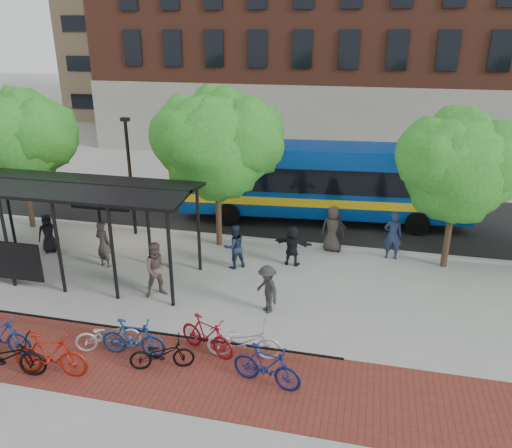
% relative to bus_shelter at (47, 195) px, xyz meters
% --- Properties ---
extents(ground, '(160.00, 160.00, 0.00)m').
position_rel_bus_shelter_xyz_m(ground, '(8.13, 0.48, -3.00)').
color(ground, '#9E9E99').
rests_on(ground, ground).
extents(asphalt_street, '(160.00, 8.00, 0.01)m').
position_rel_bus_shelter_xyz_m(asphalt_street, '(8.13, 8.48, -2.99)').
color(asphalt_street, black).
rests_on(asphalt_street, ground).
extents(curb, '(160.00, 0.25, 0.12)m').
position_rel_bus_shelter_xyz_m(curb, '(8.13, 4.48, -2.94)').
color(curb, '#B7B7B2').
rests_on(curb, ground).
extents(brick_strip, '(24.00, 3.00, 0.01)m').
position_rel_bus_shelter_xyz_m(brick_strip, '(6.13, -4.52, -3.00)').
color(brick_strip, maroon).
rests_on(brick_strip, ground).
extents(bike_rack_rail, '(12.00, 0.05, 0.95)m').
position_rel_bus_shelter_xyz_m(bike_rack_rail, '(4.83, -3.62, -3.00)').
color(bike_rack_rail, black).
rests_on(bike_rack_rail, ground).
extents(building_brick, '(55.00, 14.00, 20.00)m').
position_rel_bus_shelter_xyz_m(building_brick, '(18.13, 26.48, 7.00)').
color(building_brick, brown).
rests_on(building_brick, ground).
extents(bus_shelter, '(10.60, 3.07, 3.60)m').
position_rel_bus_shelter_xyz_m(bus_shelter, '(0.00, 0.00, 0.00)').
color(bus_shelter, black).
rests_on(bus_shelter, ground).
extents(tree_a, '(4.90, 4.00, 6.18)m').
position_rel_bus_shelter_xyz_m(tree_a, '(-3.77, 3.83, 1.24)').
color(tree_a, '#382619').
rests_on(tree_a, ground).
extents(tree_b, '(5.15, 4.20, 6.47)m').
position_rel_bus_shelter_xyz_m(tree_b, '(5.23, 3.83, 1.46)').
color(tree_b, '#382619').
rests_on(tree_b, ground).
extents(tree_c, '(4.66, 3.80, 5.92)m').
position_rel_bus_shelter_xyz_m(tree_c, '(14.22, 3.83, 1.06)').
color(tree_c, '#382619').
rests_on(tree_c, ground).
extents(lamp_post_left, '(0.35, 0.20, 5.12)m').
position_rel_bus_shelter_xyz_m(lamp_post_left, '(1.13, 4.08, -0.25)').
color(lamp_post_left, black).
rests_on(lamp_post_left, ground).
extents(bus, '(13.36, 4.10, 3.55)m').
position_rel_bus_shelter_xyz_m(bus, '(8.97, 7.80, -0.96)').
color(bus, '#073A92').
rests_on(bus, ground).
extents(bike_4, '(2.26, 1.19, 1.13)m').
position_rel_bus_shelter_xyz_m(bike_4, '(2.26, -5.70, -2.44)').
color(bike_4, black).
rests_on(bike_4, ground).
extents(bike_5, '(2.07, 0.74, 1.22)m').
position_rel_bus_shelter_xyz_m(bike_5, '(3.39, -5.41, -2.39)').
color(bike_5, '#9F1B0E').
rests_on(bike_5, ground).
extents(bike_6, '(1.90, 1.30, 0.95)m').
position_rel_bus_shelter_xyz_m(bike_6, '(4.29, -4.06, -2.53)').
color(bike_6, '#ADADB0').
rests_on(bike_6, ground).
extents(bike_7, '(1.88, 0.60, 1.12)m').
position_rel_bus_shelter_xyz_m(bike_7, '(5.12, -4.16, -2.44)').
color(bike_7, navy).
rests_on(bike_7, ground).
extents(bike_8, '(1.82, 1.14, 0.90)m').
position_rel_bus_shelter_xyz_m(bike_8, '(6.10, -4.49, -2.55)').
color(bike_8, black).
rests_on(bike_8, ground).
extents(bike_9, '(1.91, 1.19, 1.11)m').
position_rel_bus_shelter_xyz_m(bike_9, '(7.05, -3.55, -2.44)').
color(bike_9, maroon).
rests_on(bike_9, ground).
extents(bike_10, '(2.11, 0.95, 1.07)m').
position_rel_bus_shelter_xyz_m(bike_10, '(8.11, -3.54, -2.46)').
color(bike_10, '#B9B9BC').
rests_on(bike_10, ground).
extents(bike_11, '(1.94, 0.91, 1.12)m').
position_rel_bus_shelter_xyz_m(bike_11, '(8.95, -4.52, -2.44)').
color(bike_11, navy).
rests_on(bike_11, ground).
extents(pedestrian_0, '(0.93, 0.86, 1.60)m').
position_rel_bus_shelter_xyz_m(pedestrian_0, '(-1.40, 1.52, -2.20)').
color(pedestrian_0, black).
rests_on(pedestrian_0, ground).
extents(pedestrian_1, '(0.76, 0.59, 1.84)m').
position_rel_bus_shelter_xyz_m(pedestrian_1, '(1.50, 0.79, -2.08)').
color(pedestrian_1, '#3E3632').
rests_on(pedestrian_1, ground).
extents(pedestrian_2, '(1.05, 1.02, 1.71)m').
position_rel_bus_shelter_xyz_m(pedestrian_2, '(6.35, 1.83, -2.14)').
color(pedestrian_2, '#1C2841').
rests_on(pedestrian_2, ground).
extents(pedestrian_4, '(0.98, 0.58, 1.57)m').
position_rel_bus_shelter_xyz_m(pedestrian_4, '(10.00, 4.28, -2.22)').
color(pedestrian_4, '#2B2B2B').
rests_on(pedestrian_4, ground).
extents(pedestrian_5, '(1.52, 0.62, 1.59)m').
position_rel_bus_shelter_xyz_m(pedestrian_5, '(8.43, 2.56, -2.20)').
color(pedestrian_5, black).
rests_on(pedestrian_5, ground).
extents(pedestrian_6, '(0.99, 0.70, 1.89)m').
position_rel_bus_shelter_xyz_m(pedestrian_6, '(9.80, 4.28, -2.06)').
color(pedestrian_6, '#3C3530').
rests_on(pedestrian_6, ground).
extents(pedestrian_7, '(0.74, 0.51, 1.95)m').
position_rel_bus_shelter_xyz_m(pedestrian_7, '(12.16, 4.04, -2.02)').
color(pedestrian_7, '#212C4E').
rests_on(pedestrian_7, ground).
extents(pedestrian_8, '(1.19, 1.13, 1.94)m').
position_rel_bus_shelter_xyz_m(pedestrian_8, '(4.42, -0.84, -2.03)').
color(pedestrian_8, brown).
rests_on(pedestrian_8, ground).
extents(pedestrian_9, '(1.16, 1.16, 1.61)m').
position_rel_bus_shelter_xyz_m(pedestrian_9, '(8.22, -1.02, -2.19)').
color(pedestrian_9, '#2A2A2A').
rests_on(pedestrian_9, ground).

